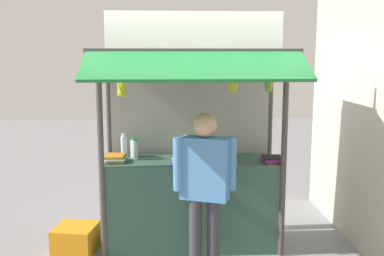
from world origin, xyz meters
TOP-DOWN VIEW (x-y plane):
  - ground_plane at (0.00, 0.00)m, footprint 20.00×20.00m
  - stall_counter at (0.00, 0.00)m, footprint 1.86×0.58m
  - stall_structure at (0.00, 0.07)m, footprint 2.06×1.41m
  - water_bottle_mid_right at (-0.64, 0.15)m, footprint 0.06×0.06m
  - water_bottle_left at (-0.62, 0.05)m, footprint 0.07×0.07m
  - water_bottle_rear_center at (-0.75, 0.21)m, footprint 0.07×0.07m
  - magazine_stack_front_left at (-0.13, -0.23)m, footprint 0.20×0.26m
  - magazine_stack_far_left at (0.86, -0.12)m, footprint 0.23×0.25m
  - magazine_stack_back_right at (-0.81, -0.04)m, footprint 0.22×0.27m
  - banana_bunch_rightmost at (0.38, -0.39)m, footprint 0.11×0.11m
  - banana_bunch_inner_right at (-0.69, -0.39)m, footprint 0.11×0.11m
  - banana_bunch_leftmost at (0.73, -0.39)m, footprint 0.10×0.10m
  - vendor_person at (0.09, -0.65)m, footprint 0.59×0.33m
  - plastic_crate at (-1.25, -0.12)m, footprint 0.48×0.48m
  - neighbour_wall at (1.90, 0.30)m, footprint 0.20×2.40m

SIDE VIEW (x-z plane):
  - ground_plane at x=0.00m, z-range 0.00..0.00m
  - plastic_crate at x=-1.25m, z-range 0.00..0.29m
  - stall_counter at x=0.00m, z-range 0.00..0.97m
  - vendor_person at x=0.09m, z-range 0.16..1.73m
  - magazine_stack_front_left at x=-0.13m, z-range 0.97..1.03m
  - magazine_stack_far_left at x=0.86m, z-range 0.97..1.03m
  - magazine_stack_back_right at x=-0.81m, z-range 0.97..1.05m
  - water_bottle_mid_right at x=-0.64m, z-range 0.97..1.19m
  - water_bottle_left at x=-0.62m, z-range 0.97..1.20m
  - water_bottle_rear_center at x=-0.75m, z-range 0.97..1.23m
  - stall_structure at x=0.00m, z-range 0.24..2.75m
  - neighbour_wall at x=1.90m, z-range 0.00..3.10m
  - banana_bunch_inner_right at x=-0.69m, z-range 1.61..1.94m
  - banana_bunch_leftmost at x=0.73m, z-range 1.67..1.96m
  - banana_bunch_rightmost at x=0.38m, z-range 1.67..1.96m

